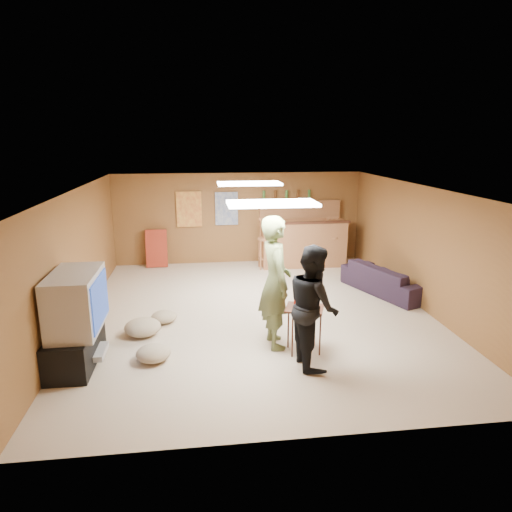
{
  "coord_description": "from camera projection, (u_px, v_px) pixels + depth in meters",
  "views": [
    {
      "loc": [
        -0.99,
        -7.5,
        3.04
      ],
      "look_at": [
        0.0,
        0.2,
        1.0
      ],
      "focal_mm": 32.0,
      "sensor_mm": 36.0,
      "label": 1
    }
  ],
  "objects": [
    {
      "name": "cushion_far",
      "position": [
        153.0,
        353.0,
        6.36
      ],
      "size": [
        0.51,
        0.51,
        0.22
      ],
      "primitive_type": "ellipsoid",
      "rotation": [
        0.0,
        0.0,
        -0.07
      ],
      "color": "tan",
      "rests_on": "ground"
    },
    {
      "name": "person_black",
      "position": [
        313.0,
        306.0,
        6.11
      ],
      "size": [
        0.69,
        0.86,
        1.68
      ],
      "primitive_type": "imported",
      "rotation": [
        0.0,
        0.0,
        1.64
      ],
      "color": "black",
      "rests_on": "ground"
    },
    {
      "name": "bar_backing",
      "position": [
        300.0,
        213.0,
        11.25
      ],
      "size": [
        2.0,
        0.14,
        0.6
      ],
      "primitive_type": "cube",
      "color": "#9A5F38",
      "rests_on": "bar_counter"
    },
    {
      "name": "bar_stool_right",
      "position": [
        333.0,
        242.0,
        10.91
      ],
      "size": [
        0.39,
        0.39,
        1.21
      ],
      "primitive_type": null,
      "rotation": [
        0.0,
        0.0,
        0.01
      ],
      "color": "#9A5F38",
      "rests_on": "ground"
    },
    {
      "name": "wall_front",
      "position": [
        304.0,
        341.0,
        4.45
      ],
      "size": [
        6.0,
        0.02,
        2.2
      ],
      "primitive_type": "cube",
      "color": "brown",
      "rests_on": "ground"
    },
    {
      "name": "ground",
      "position": [
        257.0,
        313.0,
        8.09
      ],
      "size": [
        7.0,
        7.0,
        0.0
      ],
      "primitive_type": "plane",
      "color": "#C2AC94",
      "rests_on": "ground"
    },
    {
      "name": "folding_chair_stack",
      "position": [
        157.0,
        248.0,
        10.89
      ],
      "size": [
        0.5,
        0.26,
        0.91
      ],
      "primitive_type": "cube",
      "rotation": [
        -0.14,
        0.0,
        0.0
      ],
      "color": "#A7311E",
      "rests_on": "ground"
    },
    {
      "name": "person_olive",
      "position": [
        275.0,
        282.0,
        6.64
      ],
      "size": [
        0.54,
        0.76,
        1.97
      ],
      "primitive_type": "imported",
      "rotation": [
        0.0,
        0.0,
        1.66
      ],
      "color": "#5C663B",
      "rests_on": "ground"
    },
    {
      "name": "poster_left",
      "position": [
        189.0,
        209.0,
        10.92
      ],
      "size": [
        0.6,
        0.03,
        0.85
      ],
      "primitive_type": "cube",
      "color": "#BF3F26",
      "rests_on": "wall_back"
    },
    {
      "name": "bottle_row",
      "position": [
        287.0,
        195.0,
        11.06
      ],
      "size": [
        1.2,
        0.08,
        0.26
      ],
      "primitive_type": null,
      "color": "#3F7233",
      "rests_on": "bar_shelf"
    },
    {
      "name": "poster_right",
      "position": [
        227.0,
        209.0,
        11.03
      ],
      "size": [
        0.55,
        0.03,
        0.8
      ],
      "primitive_type": "cube",
      "color": "#334C99",
      "rests_on": "wall_back"
    },
    {
      "name": "cup_red_near",
      "position": [
        297.0,
        303.0,
        6.51
      ],
      "size": [
        0.1,
        0.1,
        0.11
      ],
      "primitive_type": "cylinder",
      "rotation": [
        0.0,
        0.0,
        0.32
      ],
      "color": "red",
      "rests_on": "tray_table"
    },
    {
      "name": "ceiling_panel_front",
      "position": [
        272.0,
        203.0,
        6.1
      ],
      "size": [
        1.2,
        0.6,
        0.04
      ],
      "primitive_type": "cube",
      "color": "white",
      "rests_on": "ceiling"
    },
    {
      "name": "tv_body",
      "position": [
        76.0,
        302.0,
        6.1
      ],
      "size": [
        0.6,
        1.1,
        0.8
      ],
      "primitive_type": "cube",
      "color": "#B2B2B7",
      "rests_on": "tv_stand"
    },
    {
      "name": "bar_shelf",
      "position": [
        300.0,
        201.0,
        11.16
      ],
      "size": [
        2.0,
        0.18,
        0.05
      ],
      "primitive_type": "cube",
      "color": "#9A5F38",
      "rests_on": "bar_backing"
    },
    {
      "name": "tray_table",
      "position": [
        304.0,
        330.0,
        6.58
      ],
      "size": [
        0.63,
        0.57,
        0.68
      ],
      "primitive_type": "cube",
      "rotation": [
        0.0,
        0.0,
        -0.34
      ],
      "color": "#422115",
      "rests_on": "ground"
    },
    {
      "name": "cushion_near_tv",
      "position": [
        143.0,
        327.0,
        7.18
      ],
      "size": [
        0.65,
        0.65,
        0.26
      ],
      "primitive_type": "ellipsoid",
      "rotation": [
        0.0,
        0.0,
        -0.16
      ],
      "color": "tan",
      "rests_on": "ground"
    },
    {
      "name": "ceiling",
      "position": [
        258.0,
        189.0,
        7.53
      ],
      "size": [
        6.0,
        7.0,
        0.02
      ],
      "primitive_type": "cube",
      "color": "silver",
      "rests_on": "ground"
    },
    {
      "name": "bar_lip",
      "position": [
        306.0,
        223.0,
        10.59
      ],
      "size": [
        2.1,
        0.12,
        0.05
      ],
      "primitive_type": "cube",
      "color": "#422115",
      "rests_on": "bar_counter"
    },
    {
      "name": "wall_right",
      "position": [
        423.0,
        248.0,
        8.18
      ],
      "size": [
        0.02,
        7.0,
        2.2
      ],
      "primitive_type": "cube",
      "color": "brown",
      "rests_on": "ground"
    },
    {
      "name": "bar_counter",
      "position": [
        303.0,
        243.0,
        10.97
      ],
      "size": [
        2.0,
        0.6,
        1.1
      ],
      "primitive_type": "cube",
      "color": "#9A5F38",
      "rests_on": "ground"
    },
    {
      "name": "tv_stand",
      "position": [
        75.0,
        346.0,
        6.25
      ],
      "size": [
        0.55,
        1.3,
        0.5
      ],
      "primitive_type": "cube",
      "color": "black",
      "rests_on": "ground"
    },
    {
      "name": "cup_blue",
      "position": [
        313.0,
        301.0,
        6.6
      ],
      "size": [
        0.07,
        0.07,
        0.1
      ],
      "primitive_type": "cylinder",
      "rotation": [
        0.0,
        0.0,
        -0.01
      ],
      "color": "navy",
      "rests_on": "tray_table"
    },
    {
      "name": "cushion_mid",
      "position": [
        164.0,
        317.0,
        7.68
      ],
      "size": [
        0.47,
        0.47,
        0.19
      ],
      "primitive_type": "ellipsoid",
      "rotation": [
        0.0,
        0.0,
        0.11
      ],
      "color": "tan",
      "rests_on": "ground"
    },
    {
      "name": "dvd_box",
      "position": [
        93.0,
        352.0,
        6.3
      ],
      "size": [
        0.35,
        0.5,
        0.08
      ],
      "primitive_type": "cube",
      "color": "#B2B2B7",
      "rests_on": "tv_stand"
    },
    {
      "name": "tv_screen",
      "position": [
        100.0,
        301.0,
        6.13
      ],
      "size": [
        0.02,
        0.95,
        0.65
      ],
      "primitive_type": "cube",
      "color": "navy",
      "rests_on": "tv_body"
    },
    {
      "name": "cup_red_far",
      "position": [
        311.0,
        305.0,
        6.42
      ],
      "size": [
        0.1,
        0.1,
        0.12
      ],
      "primitive_type": "cylinder",
      "rotation": [
        0.0,
        0.0,
        0.2
      ],
      "color": "red",
      "rests_on": "tray_table"
    },
    {
      "name": "ceiling_panel_back",
      "position": [
        249.0,
        184.0,
        8.69
      ],
      "size": [
        1.2,
        0.6,
        0.04
      ],
      "primitive_type": "cube",
      "color": "white",
      "rests_on": "ceiling"
    },
    {
      "name": "wall_left",
      "position": [
        76.0,
        259.0,
        7.44
      ],
      "size": [
        0.02,
        7.0,
        2.2
      ],
      "primitive_type": "cube",
      "color": "brown",
      "rests_on": "ground"
    },
    {
      "name": "sofa",
      "position": [
        386.0,
        279.0,
        9.11
      ],
      "size": [
        1.39,
        2.08,
        0.57
      ],
      "primitive_type": "imported",
      "rotation": [
        0.0,
        0.0,
        1.93
      ],
      "color": "black",
      "rests_on": "ground"
    },
    {
      "name": "bar_stool_left",
      "position": [
        265.0,
        244.0,
        10.69
      ],
      "size": [
        0.49,
        0.49,
        1.22
      ],
      "primitive_type": null,
      "rotation": [
        0.0,
        0.0,
        0.32
      ],
      "color": "#9A5F38",
      "rests_on": "ground"
    },
    {
      "name": "wall_back",
      "position": [
        239.0,
        218.0,
        11.17
      ],
      "size": [
        6.0,
        0.02,
        2.2
      ],
      "primitive_type": "cube",
      "color": "brown",
      "rests_on": "ground"
    }
  ]
}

